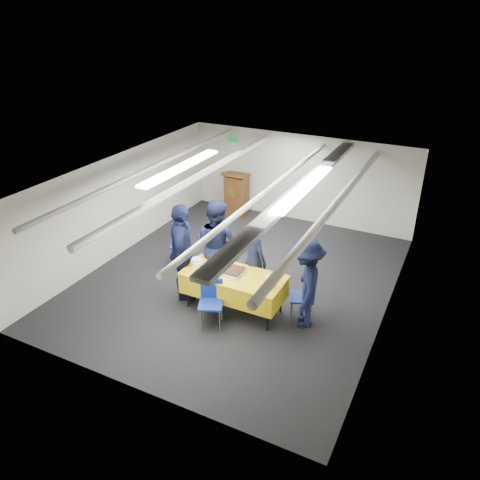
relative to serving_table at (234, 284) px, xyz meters
name	(u,v)px	position (x,y,z in m)	size (l,w,h in m)	color
ground	(239,279)	(-0.40, 1.01, -0.56)	(7.00, 7.00, 0.00)	black
room_shell	(252,193)	(-0.31, 1.42, 1.25)	(6.00, 7.00, 2.30)	silver
serving_table	(234,284)	(0.00, 0.00, 0.00)	(1.90, 0.86, 0.77)	black
sheet_cake	(230,271)	(-0.09, 0.03, 0.25)	(0.50, 0.39, 0.09)	white
plate_stack_left	(197,263)	(-0.75, -0.05, 0.29)	(0.23, 0.23, 0.17)	white
plate_stack_right	(270,282)	(0.74, -0.05, 0.29)	(0.21, 0.21, 0.17)	white
podium	(237,193)	(-2.00, 4.06, 0.05)	(0.62, 0.53, 1.25)	brown
chair_near	(211,298)	(-0.17, -0.54, -0.03)	(0.55, 0.55, 0.87)	gray
chair_right	(307,293)	(1.30, 0.36, -0.03)	(0.55, 0.55, 0.87)	gray
chair_left	(180,239)	(-1.93, 1.17, -0.03)	(0.56, 0.56, 0.87)	gray
sailor_a	(254,261)	(0.15, 0.54, 0.26)	(0.60, 0.39, 1.64)	black
sailor_b	(216,245)	(-0.69, 0.60, 0.39)	(0.92, 0.72, 1.89)	black
sailor_c	(182,253)	(-1.09, -0.03, 0.42)	(1.15, 0.48, 1.96)	black
sailor_d	(305,283)	(1.32, 0.18, 0.29)	(1.10, 0.63, 1.70)	black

